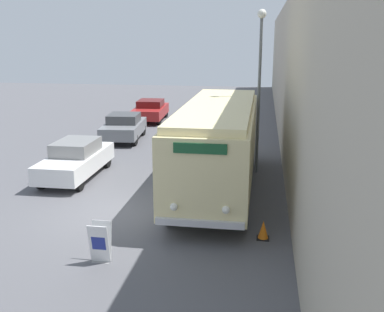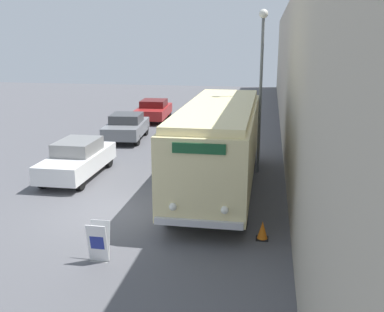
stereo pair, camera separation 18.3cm
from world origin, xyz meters
name	(u,v)px [view 1 (the left image)]	position (x,y,z in m)	size (l,w,h in m)	color
ground_plane	(114,213)	(0.00, 0.00, 0.00)	(80.00, 80.00, 0.00)	#56565B
building_wall_right	(286,77)	(5.83, 10.00, 3.69)	(0.30, 60.00, 7.38)	#B2A893
vintage_bus	(218,141)	(3.12, 2.95, 1.87)	(2.61, 9.79, 3.27)	black
sign_board	(100,243)	(0.74, -3.22, 0.51)	(0.53, 0.40, 1.06)	gray
streetlamp	(260,70)	(4.53, 5.45, 4.31)	(0.36, 0.36, 6.69)	#595E60
parked_car_near	(76,159)	(-2.78, 3.55, 0.77)	(1.81, 4.59, 1.53)	black
parked_car_mid	(124,127)	(-2.94, 10.57, 0.76)	(2.30, 4.18, 1.47)	black
parked_car_far	(150,110)	(-2.95, 16.69, 0.74)	(2.19, 4.44, 1.43)	black
traffic_cone	(263,230)	(4.87, -1.20, 0.27)	(0.36, 0.36, 0.55)	black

